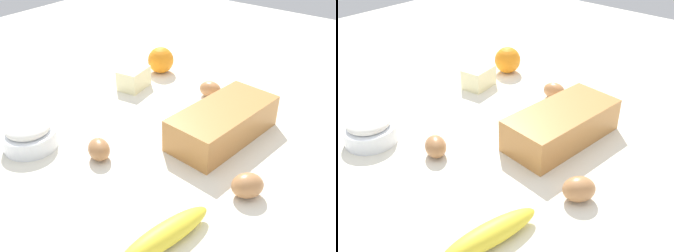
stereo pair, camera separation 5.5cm
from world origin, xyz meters
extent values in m
cube|color=silver|center=(0.00, 0.00, -0.01)|extent=(2.40, 2.40, 0.02)
cube|color=#B77A3D|center=(-0.09, 0.09, 0.04)|extent=(0.29, 0.16, 0.08)
cube|color=black|center=(-0.09, 0.09, 0.04)|extent=(0.28, 0.14, 0.07)
cylinder|color=white|center=(0.21, -0.24, 0.02)|extent=(0.12, 0.12, 0.04)
torus|color=white|center=(0.21, -0.24, 0.04)|extent=(0.12, 0.12, 0.01)
ellipsoid|color=white|center=(0.21, -0.24, 0.05)|extent=(0.10, 0.10, 0.04)
ellipsoid|color=yellow|center=(0.25, 0.19, 0.02)|extent=(0.19, 0.08, 0.04)
sphere|color=orange|center=(-0.30, -0.26, 0.04)|extent=(0.08, 0.08, 0.08)
cube|color=#F4EDB2|center=(-0.16, -0.25, 0.03)|extent=(0.10, 0.08, 0.06)
ellipsoid|color=#B27849|center=(0.06, 0.24, 0.03)|extent=(0.08, 0.08, 0.05)
ellipsoid|color=#B87C4B|center=(-0.25, -0.04, 0.02)|extent=(0.06, 0.07, 0.05)
ellipsoid|color=#A77044|center=(0.15, -0.08, 0.02)|extent=(0.07, 0.08, 0.05)
camera|label=1|loc=(0.62, 0.47, 0.53)|focal=42.13mm
camera|label=2|loc=(0.58, 0.52, 0.53)|focal=42.13mm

